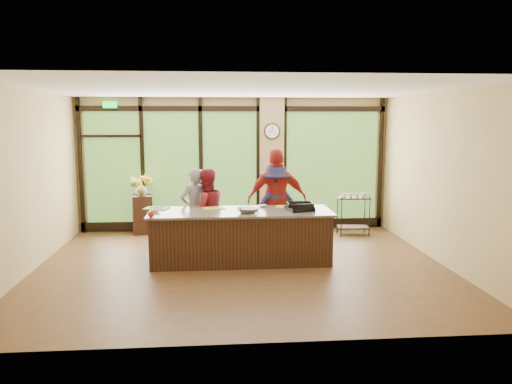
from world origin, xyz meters
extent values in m
plane|color=#4C311A|center=(0.00, 0.00, 0.00)|extent=(7.00, 7.00, 0.00)
plane|color=white|center=(0.00, 0.00, 3.00)|extent=(7.00, 7.00, 0.00)
plane|color=tan|center=(0.00, 3.00, 1.50)|extent=(7.00, 0.00, 7.00)
plane|color=tan|center=(-3.50, 0.00, 1.50)|extent=(0.00, 6.00, 6.00)
plane|color=tan|center=(3.50, 0.00, 1.50)|extent=(0.00, 6.00, 6.00)
cube|color=tan|center=(0.85, 2.94, 1.50)|extent=(0.55, 0.12, 3.00)
cube|color=black|center=(0.00, 2.95, 2.75)|extent=(6.90, 0.08, 0.12)
cube|color=black|center=(0.00, 2.95, 0.12)|extent=(6.90, 0.08, 0.20)
cube|color=#19D83F|center=(-2.70, 2.90, 2.83)|extent=(0.30, 0.04, 0.14)
cube|color=#285A1F|center=(-2.70, 2.97, 1.45)|extent=(1.20, 0.02, 2.50)
cube|color=#285A1F|center=(-1.40, 2.97, 1.45)|extent=(1.20, 0.02, 2.50)
cube|color=#285A1F|center=(-0.10, 2.97, 1.45)|extent=(1.20, 0.02, 2.50)
cube|color=#285A1F|center=(2.25, 2.97, 1.45)|extent=(2.10, 0.02, 2.50)
cube|color=black|center=(-3.40, 2.95, 1.50)|extent=(0.08, 0.08, 3.00)
cube|color=black|center=(-2.05, 2.95, 1.50)|extent=(0.08, 0.08, 3.00)
cube|color=black|center=(-0.75, 2.95, 1.50)|extent=(0.08, 0.08, 3.00)
cube|color=black|center=(0.55, 2.95, 1.50)|extent=(0.08, 0.08, 3.00)
cube|color=black|center=(1.15, 2.95, 1.50)|extent=(0.08, 0.08, 3.00)
cube|color=black|center=(3.40, 2.95, 1.50)|extent=(0.08, 0.08, 3.00)
cube|color=#321A10|center=(0.00, 0.30, 0.44)|extent=(3.10, 1.00, 0.88)
cube|color=#6C6259|center=(0.00, 0.30, 0.90)|extent=(3.20, 1.10, 0.04)
cylinder|color=black|center=(0.85, 2.87, 2.25)|extent=(0.36, 0.04, 0.36)
cylinder|color=white|center=(0.85, 2.85, 2.25)|extent=(0.31, 0.01, 0.31)
cube|color=black|center=(0.85, 2.85, 2.30)|extent=(0.01, 0.00, 0.11)
cube|color=black|center=(0.80, 2.85, 2.25)|extent=(0.09, 0.00, 0.01)
imported|color=slate|center=(-0.83, 1.13, 0.80)|extent=(0.69, 0.59, 1.60)
imported|color=maroon|center=(-0.62, 1.00, 0.80)|extent=(0.94, 0.84, 1.60)
imported|color=maroon|center=(0.75, 1.10, 0.98)|extent=(1.15, 0.50, 1.95)
imported|color=#1B1B3B|center=(0.72, 1.13, 0.83)|extent=(1.17, 0.81, 1.66)
cube|color=black|center=(1.04, 0.22, 0.96)|extent=(0.53, 0.46, 0.08)
imported|color=silver|center=(0.11, 0.13, 0.96)|extent=(0.46, 0.46, 0.09)
cube|color=green|center=(-1.50, 0.64, 0.93)|extent=(0.48, 0.41, 0.01)
cube|color=gold|center=(-0.48, 0.57, 0.93)|extent=(0.43, 0.36, 0.01)
cube|color=gold|center=(0.85, 0.61, 0.93)|extent=(0.44, 0.38, 0.01)
imported|color=white|center=(-1.49, 0.30, 0.95)|extent=(0.17, 0.17, 0.05)
imported|color=white|center=(0.27, 0.38, 0.94)|extent=(0.13, 0.13, 0.04)
imported|color=white|center=(0.42, 0.69, 0.94)|extent=(0.16, 0.16, 0.04)
imported|color=red|center=(-1.50, -0.15, 0.96)|extent=(0.11, 0.11, 0.09)
cube|color=#321A10|center=(-2.06, 2.75, 0.43)|extent=(0.49, 0.49, 0.85)
imported|color=olive|center=(-2.06, 2.75, 1.00)|extent=(0.30, 0.30, 0.29)
cube|color=#321A10|center=(2.57, 2.18, 0.17)|extent=(0.71, 0.46, 0.03)
cube|color=#321A10|center=(2.57, 2.18, 0.82)|extent=(0.71, 0.46, 0.03)
cylinder|color=black|center=(2.26, 2.01, 0.44)|extent=(0.02, 0.02, 0.87)
cylinder|color=black|center=(2.88, 2.01, 0.44)|extent=(0.02, 0.02, 0.87)
cylinder|color=black|center=(2.26, 2.36, 0.44)|extent=(0.02, 0.02, 0.87)
cylinder|color=black|center=(2.88, 2.36, 0.44)|extent=(0.02, 0.02, 0.87)
imported|color=silver|center=(2.35, 2.18, 0.88)|extent=(0.11, 0.11, 0.09)
imported|color=silver|center=(2.50, 2.18, 0.88)|extent=(0.11, 0.11, 0.09)
imported|color=silver|center=(2.64, 2.18, 0.88)|extent=(0.11, 0.11, 0.09)
imported|color=silver|center=(2.78, 2.18, 0.88)|extent=(0.11, 0.11, 0.09)
camera|label=1|loc=(-0.45, -8.32, 2.51)|focal=35.00mm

